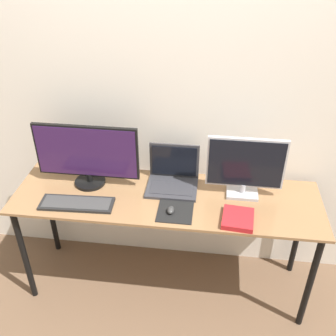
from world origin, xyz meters
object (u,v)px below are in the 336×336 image
(monitor_left, at_px, (87,155))
(keyboard, at_px, (77,204))
(monitor_right, at_px, (245,167))
(book, at_px, (238,219))
(laptop, at_px, (173,177))
(mouse, at_px, (171,210))

(monitor_left, relative_size, keyboard, 1.46)
(monitor_right, distance_m, book, 0.32)
(laptop, height_order, mouse, laptop)
(laptop, bearing_deg, monitor_left, -174.80)
(monitor_right, xyz_separation_m, mouse, (-0.42, -0.23, -0.18))
(monitor_right, height_order, laptop, monitor_right)
(mouse, bearing_deg, laptop, 94.03)
(monitor_left, relative_size, book, 3.12)
(laptop, relative_size, keyboard, 0.71)
(monitor_left, distance_m, keyboard, 0.31)
(keyboard, bearing_deg, monitor_left, 86.33)
(keyboard, xyz_separation_m, book, (0.95, -0.03, 0.01))
(mouse, bearing_deg, monitor_left, 156.90)
(laptop, bearing_deg, keyboard, -152.99)
(monitor_left, distance_m, monitor_right, 0.97)
(monitor_right, bearing_deg, book, -96.99)
(monitor_right, xyz_separation_m, book, (-0.03, -0.26, -0.19))
(keyboard, relative_size, book, 2.14)
(keyboard, bearing_deg, laptop, 27.01)
(laptop, xyz_separation_m, book, (0.41, -0.30, -0.05))
(laptop, bearing_deg, monitor_right, -6.30)
(keyboard, xyz_separation_m, mouse, (0.57, -0.01, 0.01))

